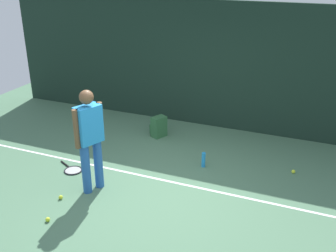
% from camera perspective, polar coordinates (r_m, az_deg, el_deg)
% --- Properties ---
extents(ground_plane, '(12.00, 12.00, 0.00)m').
position_cam_1_polar(ground_plane, '(6.53, -1.36, -9.38)').
color(ground_plane, '#4C7556').
extents(back_fence, '(10.00, 0.10, 2.72)m').
position_cam_1_polar(back_fence, '(8.61, 6.69, 8.53)').
color(back_fence, '#192D23').
rests_on(back_fence, ground).
extents(court_line, '(9.00, 0.05, 0.00)m').
position_cam_1_polar(court_line, '(6.81, -0.15, -7.89)').
color(court_line, white).
rests_on(court_line, ground).
extents(tennis_player, '(0.35, 0.50, 1.70)m').
position_cam_1_polar(tennis_player, '(6.26, -11.20, -1.32)').
color(tennis_player, '#2659A5').
rests_on(tennis_player, ground).
extents(tennis_racket, '(0.63, 0.44, 0.03)m').
position_cam_1_polar(tennis_racket, '(7.32, -13.57, -6.13)').
color(tennis_racket, black).
rests_on(tennis_racket, ground).
extents(backpack, '(0.36, 0.36, 0.44)m').
position_cam_1_polar(backpack, '(8.36, -1.38, -0.12)').
color(backpack, '#2D6038').
rests_on(backpack, ground).
extents(tennis_ball_near_player, '(0.07, 0.07, 0.07)m').
position_cam_1_polar(tennis_ball_near_player, '(7.36, 17.55, -6.25)').
color(tennis_ball_near_player, '#CCE033').
rests_on(tennis_ball_near_player, ground).
extents(tennis_ball_by_fence, '(0.07, 0.07, 0.07)m').
position_cam_1_polar(tennis_ball_by_fence, '(6.11, -16.88, -12.72)').
color(tennis_ball_by_fence, '#CCE033').
rests_on(tennis_ball_by_fence, ground).
extents(tennis_ball_mid_court, '(0.07, 0.07, 0.07)m').
position_cam_1_polar(tennis_ball_mid_court, '(6.55, -15.15, -9.84)').
color(tennis_ball_mid_court, '#CCE033').
rests_on(tennis_ball_mid_court, ground).
extents(water_bottle, '(0.07, 0.07, 0.28)m').
position_cam_1_polar(water_bottle, '(7.20, 5.11, -4.85)').
color(water_bottle, '#268CD8').
rests_on(water_bottle, ground).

